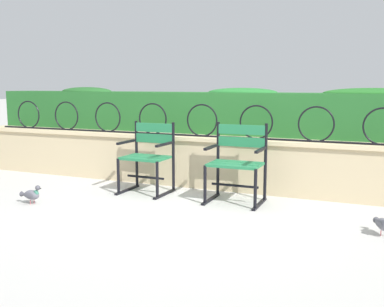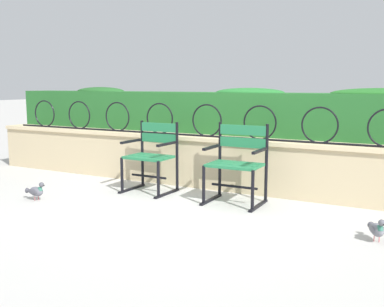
% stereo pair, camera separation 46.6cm
% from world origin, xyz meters
% --- Properties ---
extents(ground_plane, '(60.00, 60.00, 0.00)m').
position_xyz_m(ground_plane, '(0.00, 0.00, 0.00)').
color(ground_plane, '#B7B5AF').
extents(stone_wall, '(7.49, 0.41, 0.66)m').
position_xyz_m(stone_wall, '(0.00, 0.82, 0.34)').
color(stone_wall, '#C6B289').
rests_on(stone_wall, ground).
extents(iron_arch_fence, '(6.95, 0.02, 0.42)m').
position_xyz_m(iron_arch_fence, '(-0.14, 0.75, 0.85)').
color(iron_arch_fence, black).
rests_on(iron_arch_fence, stone_wall).
extents(hedge_row, '(7.34, 0.51, 0.62)m').
position_xyz_m(hedge_row, '(0.01, 1.26, 0.96)').
color(hedge_row, '#236028').
rests_on(hedge_row, stone_wall).
extents(park_chair_left, '(0.58, 0.53, 0.86)m').
position_xyz_m(park_chair_left, '(-0.67, 0.27, 0.46)').
color(park_chair_left, '#237547').
rests_on(park_chair_left, ground).
extents(park_chair_right, '(0.62, 0.53, 0.89)m').
position_xyz_m(park_chair_right, '(0.48, 0.25, 0.47)').
color(park_chair_right, '#237547').
rests_on(park_chair_right, ground).
extents(pigeon_near_chairs, '(0.29, 0.11, 0.22)m').
position_xyz_m(pigeon_near_chairs, '(-1.59, -0.78, 0.11)').
color(pigeon_near_chairs, '#5B5B66').
rests_on(pigeon_near_chairs, ground).
extents(pigeon_far_side, '(0.18, 0.28, 0.22)m').
position_xyz_m(pigeon_far_side, '(2.04, -0.40, 0.11)').
color(pigeon_far_side, slate).
rests_on(pigeon_far_side, ground).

